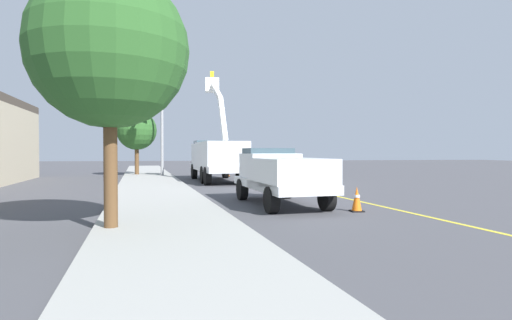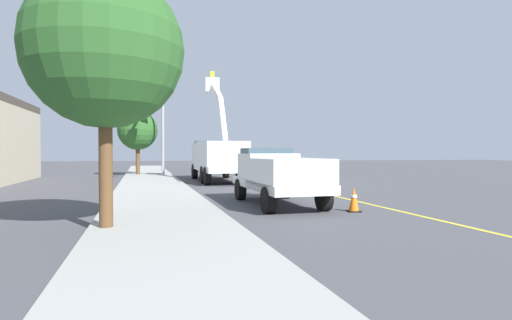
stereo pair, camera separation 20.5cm
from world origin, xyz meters
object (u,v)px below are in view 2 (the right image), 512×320
Objects in this scene: utility_bucket_truck at (217,156)px; traffic_cone_trailing at (228,172)px; service_pickup_truck at (278,174)px; traffic_cone_mid_front at (289,185)px; traffic_signal_mast at (164,95)px; traffic_cone_mid_rear at (254,177)px; traffic_cone_leading at (354,199)px; passing_minivan at (276,163)px.

utility_bucket_truck is 11.19× the size of traffic_cone_trailing.
service_pickup_truck is 4.75m from traffic_cone_mid_front.
traffic_signal_mast is at bearing 52.39° from utility_bucket_truck.
traffic_cone_trailing is (6.09, 1.15, -0.00)m from traffic_cone_mid_rear.
traffic_cone_mid_front is (6.42, 0.68, -0.05)m from traffic_cone_leading.
traffic_cone_leading is 1.06× the size of traffic_cone_mid_rear.
service_pickup_truck reaches higher than traffic_cone_mid_front.
service_pickup_truck is 1.16× the size of passing_minivan.
service_pickup_truck is at bearing -177.84° from traffic_cone_trailing.
traffic_cone_mid_front is 0.08× the size of traffic_signal_mast.
traffic_cone_trailing is (18.42, 2.71, -0.03)m from traffic_cone_leading.
utility_bucket_truck is 1.45× the size of service_pickup_truck.
traffic_cone_mid_front is 5.98m from traffic_cone_mid_rear.
traffic_cone_mid_front is at bearing -171.58° from traffic_cone_mid_rear.
traffic_cone_mid_rear is (5.91, 0.88, 0.03)m from traffic_cone_mid_front.
traffic_cone_mid_rear is (-1.70, -2.18, -1.24)m from utility_bucket_truck.
traffic_cone_leading is 18.62m from traffic_cone_trailing.
traffic_signal_mast is (14.83, 5.20, 4.78)m from service_pickup_truck.
traffic_cone_trailing is (12.00, 2.03, 0.03)m from traffic_cone_mid_front.
traffic_cone_mid_rear is 0.09× the size of traffic_signal_mast.
passing_minivan is 6.60× the size of traffic_cone_mid_rear.
passing_minivan is 5.26m from traffic_cone_trailing.
traffic_signal_mast is at bearing 32.56° from traffic_cone_mid_front.
utility_bucket_truck reaches higher than traffic_cone_trailing.
passing_minivan is at bearing -54.85° from traffic_cone_trailing.
traffic_signal_mast is at bearing 23.48° from traffic_cone_leading.
traffic_cone_leading is at bearing -165.11° from utility_bucket_truck.
passing_minivan is (7.39, -5.29, -0.64)m from utility_bucket_truck.
traffic_cone_leading is 1.07× the size of traffic_cone_trailing.
traffic_signal_mast reaches higher than traffic_cone_leading.
traffic_signal_mast is at bearing 52.26° from traffic_cone_mid_rear.
traffic_cone_mid_rear is (12.34, 1.55, -0.02)m from traffic_cone_leading.
traffic_signal_mast is at bearing 109.77° from traffic_cone_trailing.
utility_bucket_truck is 11.15× the size of traffic_cone_mid_rear.
utility_bucket_truck is at bearing -127.61° from traffic_signal_mast.
traffic_cone_leading reaches higher than traffic_cone_mid_front.
traffic_cone_leading is at bearing -172.82° from traffic_cone_mid_rear.
service_pickup_truck reaches higher than traffic_cone_leading.
traffic_cone_mid_rear reaches higher than traffic_cone_trailing.
passing_minivan is at bearing -62.27° from traffic_signal_mast.
utility_bucket_truck is 8.30m from traffic_cone_mid_front.
traffic_signal_mast reaches higher than traffic_cone_trailing.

